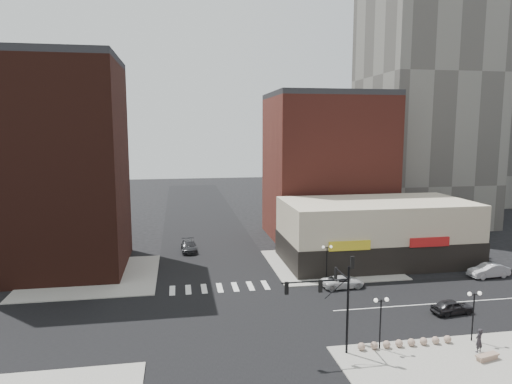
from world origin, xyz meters
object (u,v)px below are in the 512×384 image
object	(u,v)px
dark_sedan_north	(189,246)
traffic_signal	(334,292)
street_lamp_se_b	(474,303)
street_lamp_ne	(327,254)
silver_sedan	(489,271)
street_lamp_se_a	(381,310)
dark_sedan_east	(452,307)
white_suv	(343,282)
pedestrian	(479,340)
stone_bench	(487,357)

from	to	relation	value
dark_sedan_north	traffic_signal	bearing A→B (deg)	-74.06
street_lamp_se_b	street_lamp_ne	distance (m)	17.46
street_lamp_se_b	silver_sedan	xyz separation A→B (m)	(12.28, 14.50, -2.49)
street_lamp_se_a	street_lamp_se_b	xyz separation A→B (m)	(8.00, 0.00, 0.00)
dark_sedan_east	dark_sedan_north	xyz separation A→B (m)	(-23.83, 26.26, 0.06)
street_lamp_ne	dark_sedan_north	size ratio (longest dim) A/B	0.82
street_lamp_se_a	street_lamp_ne	distance (m)	16.03
street_lamp_se_a	dark_sedan_north	bearing A→B (deg)	113.82
street_lamp_se_a	white_suv	distance (m)	14.46
street_lamp_se_a	white_suv	size ratio (longest dim) A/B	0.89
traffic_signal	pedestrian	size ratio (longest dim) A/B	4.07
dark_sedan_east	stone_bench	size ratio (longest dim) A/B	2.01
street_lamp_se_b	dark_sedan_north	size ratio (longest dim) A/B	0.82
white_suv	stone_bench	size ratio (longest dim) A/B	2.37
street_lamp_se_a	silver_sedan	size ratio (longest dim) A/B	0.86
traffic_signal	street_lamp_se_b	distance (m)	11.88
white_suv	dark_sedan_east	distance (m)	11.43
street_lamp_se_b	dark_sedan_east	bearing A→B (deg)	71.92
street_lamp_se_b	stone_bench	world-z (taller)	street_lamp_se_b
dark_sedan_east	silver_sedan	xyz separation A→B (m)	(10.48, 8.99, 0.12)
white_suv	traffic_signal	bearing A→B (deg)	153.09
street_lamp_ne	dark_sedan_east	world-z (taller)	street_lamp_ne
street_lamp_ne	pedestrian	bearing A→B (deg)	-70.51
white_suv	dark_sedan_north	distance (m)	24.03
street_lamp_ne	silver_sedan	xyz separation A→B (m)	(19.28, -1.50, -2.49)
traffic_signal	dark_sedan_north	xyz separation A→B (m)	(-10.26, 31.60, -4.22)
street_lamp_ne	pedestrian	world-z (taller)	street_lamp_ne
street_lamp_se_b	dark_sedan_east	distance (m)	6.36
street_lamp_se_a	white_suv	bearing A→B (deg)	81.10
traffic_signal	street_lamp_se_a	distance (m)	4.12
street_lamp_se_a	stone_bench	distance (m)	8.32
white_suv	silver_sedan	xyz separation A→B (m)	(18.08, 0.45, 0.15)
traffic_signal	street_lamp_se_a	world-z (taller)	traffic_signal
pedestrian	street_lamp_se_b	bearing A→B (deg)	-131.91
street_lamp_ne	dark_sedan_east	bearing A→B (deg)	-50.00
street_lamp_se_a	stone_bench	world-z (taller)	street_lamp_se_a
white_suv	dark_sedan_east	world-z (taller)	dark_sedan_east
street_lamp_ne	white_suv	size ratio (longest dim) A/B	0.89
white_suv	dark_sedan_north	size ratio (longest dim) A/B	0.92
silver_sedan	pedestrian	bearing A→B (deg)	-43.18
dark_sedan_east	silver_sedan	size ratio (longest dim) A/B	0.82
street_lamp_se_a	street_lamp_ne	xyz separation A→B (m)	(1.00, 16.00, 0.00)
dark_sedan_east	stone_bench	xyz separation A→B (m)	(-2.62, -8.54, -0.32)
traffic_signal	pedestrian	bearing A→B (deg)	-10.20
white_suv	dark_sedan_north	xyz separation A→B (m)	(-16.23, 17.72, 0.09)
street_lamp_ne	white_suv	xyz separation A→B (m)	(1.20, -1.95, -2.64)
traffic_signal	white_suv	size ratio (longest dim) A/B	1.66
white_suv	silver_sedan	distance (m)	18.09
dark_sedan_north	pedestrian	size ratio (longest dim) A/B	2.67
traffic_signal	street_lamp_se_b	world-z (taller)	traffic_signal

